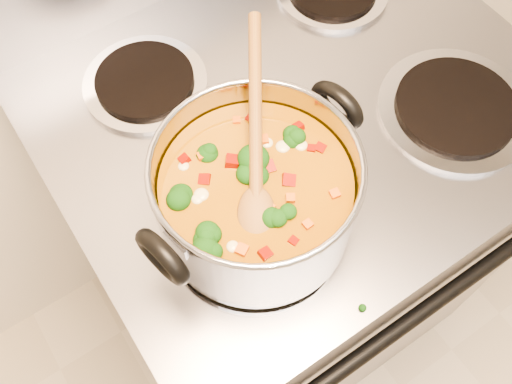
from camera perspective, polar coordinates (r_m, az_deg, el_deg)
electric_range at (r=1.28m, az=2.85°, el=-3.17°), size 0.77×0.69×1.08m
stockpot at (r=0.70m, az=-0.01°, el=-0.29°), size 0.31×0.25×0.15m
wooden_spoon at (r=0.67m, az=-0.01°, el=3.13°), size 0.18×0.26×0.09m
cooktop_crumbs at (r=0.79m, az=-3.73°, el=0.08°), size 0.27×0.07×0.01m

